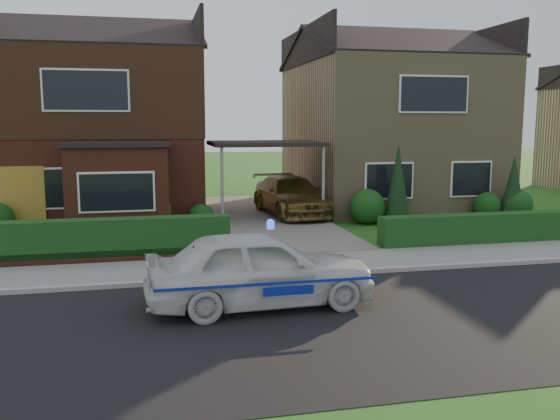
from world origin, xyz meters
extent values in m
plane|color=#1E4A13|center=(0.00, 0.00, 0.00)|extent=(120.00, 120.00, 0.00)
cube|color=black|center=(0.00, 0.00, 0.00)|extent=(60.00, 6.00, 0.02)
cube|color=#9E9993|center=(0.00, 3.05, 0.06)|extent=(60.00, 0.16, 0.12)
cube|color=slate|center=(0.00, 4.10, 0.05)|extent=(60.00, 2.00, 0.10)
cube|color=#666059|center=(0.00, 11.00, 0.06)|extent=(3.80, 12.00, 0.12)
cube|color=brown|center=(-5.80, 14.00, 2.90)|extent=(7.20, 8.00, 5.80)
cube|color=white|center=(-7.38, 9.98, 1.40)|extent=(1.80, 0.08, 1.30)
cube|color=white|center=(-4.22, 9.98, 1.40)|extent=(1.60, 0.08, 1.30)
cube|color=white|center=(-5.80, 9.98, 4.40)|extent=(2.60, 0.08, 1.30)
cube|color=black|center=(-5.80, 14.00, 4.35)|extent=(7.26, 8.06, 2.90)
cube|color=brown|center=(-4.94, 9.30, 1.35)|extent=(3.00, 1.40, 2.70)
cube|color=black|center=(-4.94, 9.30, 2.77)|extent=(3.20, 1.60, 0.14)
cube|color=#9B885F|center=(5.80, 14.00, 2.90)|extent=(7.20, 8.00, 5.80)
cube|color=white|center=(4.22, 9.98, 1.40)|extent=(1.80, 0.08, 1.30)
cube|color=white|center=(7.38, 9.98, 1.40)|extent=(1.60, 0.08, 1.30)
cube|color=white|center=(5.80, 9.98, 4.40)|extent=(2.60, 0.08, 1.30)
cube|color=black|center=(0.00, 11.00, 2.70)|extent=(3.80, 3.00, 0.14)
cylinder|color=gray|center=(-1.70, 9.60, 1.35)|extent=(0.10, 0.10, 2.70)
cylinder|color=gray|center=(1.70, 9.60, 1.35)|extent=(0.10, 0.10, 2.70)
cube|color=olive|center=(-8.25, 9.96, 1.05)|extent=(2.20, 0.10, 2.10)
cube|color=brown|center=(-5.80, 5.30, 0.18)|extent=(7.70, 0.25, 0.36)
cube|color=#113614|center=(-5.80, 5.45, 0.00)|extent=(7.50, 0.55, 0.90)
cube|color=#113614|center=(5.80, 5.35, 0.00)|extent=(7.50, 0.55, 0.80)
sphere|color=#113614|center=(-4.00, 9.30, 0.66)|extent=(1.32, 1.32, 1.32)
sphere|color=#113614|center=(-2.40, 9.60, 0.42)|extent=(0.84, 0.84, 0.84)
sphere|color=#113614|center=(3.20, 9.40, 0.60)|extent=(1.20, 1.20, 1.20)
sphere|color=#113614|center=(7.80, 9.50, 0.48)|extent=(0.96, 0.96, 0.96)
sphere|color=#113614|center=(8.80, 9.20, 0.54)|extent=(1.08, 1.08, 1.08)
cone|color=black|center=(4.20, 9.20, 1.30)|extent=(0.90, 0.90, 2.60)
cone|color=black|center=(8.60, 9.20, 1.10)|extent=(0.90, 0.90, 2.20)
imported|color=silver|center=(-2.04, 1.20, 0.72)|extent=(1.91, 4.32, 1.44)
sphere|color=#193FF2|center=(-1.83, 1.20, 1.52)|extent=(0.17, 0.17, 0.17)
cube|color=navy|center=(-2.04, 0.34, 0.66)|extent=(3.90, 0.02, 0.05)
cube|color=navy|center=(-2.04, 2.06, 0.66)|extent=(3.90, 0.01, 0.05)
ellipsoid|color=black|center=(-3.23, 1.10, 1.00)|extent=(0.22, 0.17, 0.21)
sphere|color=white|center=(-3.21, 1.04, 0.99)|extent=(0.11, 0.11, 0.11)
sphere|color=black|center=(-3.21, 1.08, 1.14)|extent=(0.13, 0.13, 0.13)
cone|color=black|center=(-3.25, 1.09, 1.21)|extent=(0.04, 0.04, 0.05)
cone|color=black|center=(-3.16, 1.09, 1.21)|extent=(0.04, 0.04, 0.05)
imported|color=brown|center=(1.00, 11.33, 0.80)|extent=(2.29, 4.82, 1.36)
imported|color=gray|center=(-5.70, 9.00, 0.39)|extent=(0.52, 0.47, 0.78)
imported|color=gray|center=(-2.50, 6.00, 0.35)|extent=(0.46, 0.46, 0.69)
camera|label=1|loc=(-4.02, -9.35, 3.43)|focal=38.00mm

